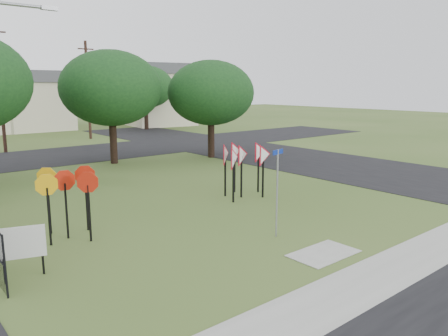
# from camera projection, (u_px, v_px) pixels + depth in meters

# --- Properties ---
(ground) EXTENTS (140.00, 140.00, 0.00)m
(ground) POSITION_uv_depth(u_px,v_px,m) (264.00, 232.00, 14.21)
(ground) COLOR #3A531F
(sidewalk) EXTENTS (30.00, 1.60, 0.02)m
(sidewalk) POSITION_uv_depth(u_px,v_px,m) (381.00, 274.00, 11.04)
(sidewalk) COLOR gray
(sidewalk) RESTS_ON ground
(planting_strip) EXTENTS (30.00, 0.80, 0.02)m
(planting_strip) POSITION_uv_depth(u_px,v_px,m) (428.00, 291.00, 10.13)
(planting_strip) COLOR #3A531F
(planting_strip) RESTS_ON ground
(street_right) EXTENTS (8.00, 50.00, 0.02)m
(street_right) POSITION_uv_depth(u_px,v_px,m) (286.00, 156.00, 29.30)
(street_right) COLOR black
(street_right) RESTS_ON ground
(street_far) EXTENTS (60.00, 8.00, 0.02)m
(street_far) POSITION_uv_depth(u_px,v_px,m) (54.00, 156.00, 29.33)
(street_far) COLOR black
(street_far) RESTS_ON ground
(curb_pad) EXTENTS (2.00, 1.20, 0.02)m
(curb_pad) POSITION_uv_depth(u_px,v_px,m) (324.00, 253.00, 12.40)
(curb_pad) COLOR gray
(curb_pad) RESTS_ON ground
(street_name_sign) EXTENTS (0.57, 0.15, 2.79)m
(street_name_sign) POSITION_uv_depth(u_px,v_px,m) (277.00, 187.00, 13.52)
(street_name_sign) COLOR gray
(street_name_sign) RESTS_ON ground
(stop_sign_cluster) EXTENTS (2.05, 1.94, 2.19)m
(stop_sign_cluster) POSITION_uv_depth(u_px,v_px,m) (67.00, 186.00, 13.43)
(stop_sign_cluster) COLOR black
(stop_sign_cluster) RESTS_ON ground
(yield_sign_cluster) EXTENTS (2.94, 1.76, 2.35)m
(yield_sign_cluster) POSITION_uv_depth(u_px,v_px,m) (243.00, 157.00, 18.54)
(yield_sign_cluster) COLOR black
(yield_sign_cluster) RESTS_ON ground
(info_board) EXTENTS (1.04, 0.37, 1.35)m
(info_board) POSITION_uv_depth(u_px,v_px,m) (22.00, 244.00, 10.64)
(info_board) COLOR black
(info_board) RESTS_ON ground
(far_pole_a) EXTENTS (1.40, 0.24, 9.00)m
(far_pole_a) POSITION_uv_depth(u_px,v_px,m) (0.00, 87.00, 30.24)
(far_pole_a) COLOR #39231A
(far_pole_a) RESTS_ON ground
(far_pole_b) EXTENTS (1.40, 0.24, 8.50)m
(far_pole_b) POSITION_uv_depth(u_px,v_px,m) (88.00, 89.00, 38.33)
(far_pole_b) COLOR #39231A
(far_pole_b) RESTS_ON ground
(house_mid) EXTENTS (8.40, 8.40, 6.20)m
(house_mid) POSITION_uv_depth(u_px,v_px,m) (25.00, 100.00, 46.37)
(house_mid) COLOR beige
(house_mid) RESTS_ON ground
(house_right) EXTENTS (8.30, 8.30, 7.20)m
(house_right) POSITION_uv_depth(u_px,v_px,m) (158.00, 94.00, 52.04)
(house_right) COLOR beige
(house_right) RESTS_ON ground
(tree_near_mid) EXTENTS (6.00, 6.00, 6.80)m
(tree_near_mid) POSITION_uv_depth(u_px,v_px,m) (111.00, 88.00, 25.96)
(tree_near_mid) COLOR black
(tree_near_mid) RESTS_ON ground
(tree_near_right) EXTENTS (5.60, 5.60, 6.33)m
(tree_near_right) POSITION_uv_depth(u_px,v_px,m) (211.00, 93.00, 28.27)
(tree_near_right) COLOR black
(tree_near_right) RESTS_ON ground
(tree_far_right) EXTENTS (6.00, 6.00, 6.80)m
(tree_far_right) POSITION_uv_depth(u_px,v_px,m) (145.00, 87.00, 46.34)
(tree_far_right) COLOR black
(tree_far_right) RESTS_ON ground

